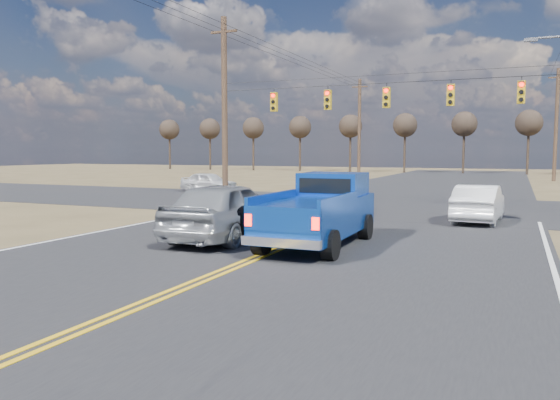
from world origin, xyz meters
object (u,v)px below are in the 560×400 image
at_px(dgrey_car_queue, 341,200).
at_px(cross_car_west, 209,182).
at_px(pickup_truck, 320,211).
at_px(white_car_queue, 478,203).
at_px(silver_suv, 226,210).
at_px(black_suv, 233,211).

bearing_deg(dgrey_car_queue, cross_car_west, -44.35).
distance_m(pickup_truck, white_car_queue, 8.32).
bearing_deg(cross_car_west, silver_suv, -141.50).
xyz_separation_m(silver_suv, dgrey_car_queue, (1.36, 7.40, -0.26)).
distance_m(black_suv, white_car_queue, 9.61).
height_order(black_suv, white_car_queue, black_suv).
bearing_deg(white_car_queue, cross_car_west, -24.15).
bearing_deg(dgrey_car_queue, pickup_truck, 95.58).
bearing_deg(white_car_queue, silver_suv, 50.96).
xyz_separation_m(pickup_truck, white_car_queue, (3.82, 7.39, -0.28)).
xyz_separation_m(black_suv, dgrey_car_queue, (1.78, 6.22, -0.10)).
bearing_deg(silver_suv, dgrey_car_queue, -102.89).
distance_m(silver_suv, white_car_queue, 10.14).
height_order(dgrey_car_queue, cross_car_west, cross_car_west).
bearing_deg(pickup_truck, cross_car_west, 128.92).
bearing_deg(silver_suv, pickup_truck, 179.95).
relative_size(pickup_truck, silver_suv, 1.03).
distance_m(black_suv, cross_car_west, 18.26).
bearing_deg(pickup_truck, black_suv, 162.24).
relative_size(black_suv, cross_car_west, 1.37).
height_order(pickup_truck, black_suv, pickup_truck).
bearing_deg(dgrey_car_queue, white_car_queue, 174.25).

